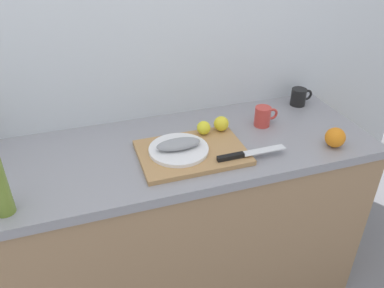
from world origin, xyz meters
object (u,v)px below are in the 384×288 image
(white_plate, at_px, (179,149))
(coffee_mug_1, at_px, (299,97))
(chef_knife, at_px, (243,154))
(lemon_0, at_px, (221,124))
(cutting_board, at_px, (192,152))
(coffee_mug_0, at_px, (263,116))
(fish_fillet, at_px, (179,144))

(white_plate, bearing_deg, coffee_mug_1, 20.01)
(chef_knife, xyz_separation_m, lemon_0, (-0.00, 0.22, 0.02))
(lemon_0, bearing_deg, cutting_board, -145.98)
(cutting_board, bearing_deg, chef_knife, -30.35)
(lemon_0, xyz_separation_m, coffee_mug_0, (0.21, 0.02, -0.01))
(cutting_board, relative_size, coffee_mug_0, 3.80)
(coffee_mug_0, bearing_deg, chef_knife, -131.25)
(fish_fillet, bearing_deg, white_plate, 90.00)
(chef_knife, bearing_deg, cutting_board, 149.02)
(white_plate, xyz_separation_m, fish_fillet, (0.00, -0.00, 0.03))
(white_plate, bearing_deg, coffee_mug_0, 15.43)
(coffee_mug_0, height_order, coffee_mug_1, coffee_mug_0)
(white_plate, relative_size, coffee_mug_1, 2.10)
(cutting_board, distance_m, white_plate, 0.06)
(fish_fillet, xyz_separation_m, coffee_mug_1, (0.71, 0.26, -0.01))
(chef_knife, relative_size, coffee_mug_0, 2.58)
(chef_knife, distance_m, coffee_mug_1, 0.60)
(fish_fillet, bearing_deg, chef_knife, -26.70)
(chef_knife, bearing_deg, fish_fillet, 152.67)
(white_plate, bearing_deg, cutting_board, -12.68)
(coffee_mug_0, bearing_deg, cutting_board, -160.99)
(coffee_mug_0, bearing_deg, lemon_0, -175.65)
(cutting_board, height_order, coffee_mug_0, coffee_mug_0)
(chef_knife, bearing_deg, coffee_mug_1, 37.36)
(white_plate, relative_size, chef_knife, 0.83)
(cutting_board, xyz_separation_m, coffee_mug_1, (0.65, 0.27, 0.03))
(fish_fillet, distance_m, coffee_mug_1, 0.75)
(white_plate, xyz_separation_m, chef_knife, (0.23, -0.12, 0.00))
(fish_fillet, relative_size, coffee_mug_0, 1.60)
(lemon_0, bearing_deg, fish_fillet, -155.08)
(white_plate, bearing_deg, lemon_0, 24.92)
(white_plate, distance_m, coffee_mug_0, 0.45)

